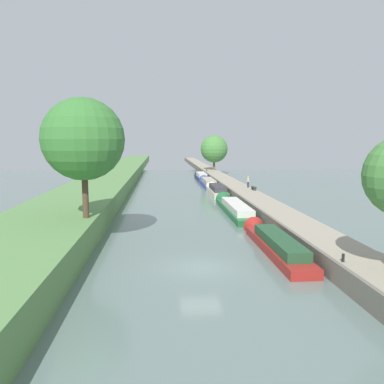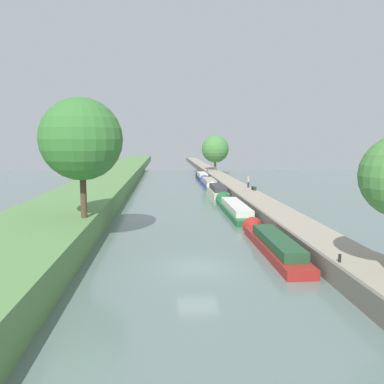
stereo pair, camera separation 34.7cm
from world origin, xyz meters
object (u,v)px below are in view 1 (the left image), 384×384
Objects in this scene: narrowboat_navy at (201,176)px; person_walking at (248,181)px; narrowboat_green at (234,207)px; park_bench at (254,188)px; narrowboat_red at (274,242)px; mooring_bollard_near at (343,258)px; narrowboat_cream at (216,190)px; narrowboat_blue at (208,183)px; mooring_bollard_far at (207,170)px.

person_walking reaches higher than narrowboat_navy.
person_walking is at bearing 70.10° from narrowboat_green.
park_bench is (4.53, 9.30, 1.04)m from narrowboat_green.
narrowboat_red is at bearing -89.61° from narrowboat_green.
mooring_bollard_near is 0.30× the size of park_bench.
person_walking is (4.33, -1.66, 1.45)m from narrowboat_cream.
narrowboat_blue is at bearing 92.19° from mooring_bollard_near.
mooring_bollard_near is at bearing -88.23° from narrowboat_navy.
mooring_bollard_near is (1.79, -57.95, 0.85)m from narrowboat_navy.
narrowboat_red is 27.50× the size of mooring_bollard_near.
narrowboat_blue reaches higher than narrowboat_red.
mooring_bollard_far is at bearing 94.77° from person_walking.
person_walking reaches higher than mooring_bollard_near.
narrowboat_red is 39.93m from narrowboat_blue.
narrowboat_red is 0.99× the size of narrowboat_blue.
narrowboat_blue is at bearing 89.90° from narrowboat_red.
narrowboat_green is 1.34× the size of narrowboat_navy.
mooring_bollard_far is (0.00, 62.83, 0.00)m from mooring_bollard_near.
narrowboat_blue reaches higher than narrowboat_green.
park_bench reaches higher than narrowboat_blue.
narrowboat_navy is at bearing 90.02° from narrowboat_blue.
narrowboat_cream is 0.94× the size of narrowboat_navy.
park_bench reaches higher than mooring_bollard_near.
narrowboat_navy is (0.10, 22.72, -0.05)m from narrowboat_cream.
park_bench is at bearing -74.64° from narrowboat_blue.
narrowboat_red is 0.84× the size of narrowboat_green.
narrowboat_navy reaches higher than narrowboat_red.
park_bench is at bearing -45.41° from narrowboat_cream.
narrowboat_blue is 7.51× the size of person_walking.
narrowboat_green is 8.82× the size of person_walking.
narrowboat_blue is (0.07, 39.93, 0.01)m from narrowboat_red.
narrowboat_green is 1.42× the size of narrowboat_cream.
mooring_bollard_far is 0.30× the size of park_bench.
mooring_bollard_far reaches higher than narrowboat_navy.
narrowboat_cream is 4.86m from person_walking.
narrowboat_red is at bearing -90.10° from narrowboat_blue.
narrowboat_navy reaches higher than narrowboat_blue.
narrowboat_green is at bearing 95.23° from mooring_bollard_near.
narrowboat_blue is 27.70× the size of mooring_bollard_far.
narrowboat_red is at bearing -89.94° from narrowboat_cream.
mooring_bollard_far is at bearing 88.11° from narrowboat_red.
narrowboat_green is (-0.10, 14.77, -0.03)m from narrowboat_red.
narrowboat_blue is at bearing 108.01° from person_walking.
narrowboat_cream is at bearing 90.06° from narrowboat_red.
narrowboat_cream is (0.07, 13.82, 0.12)m from narrowboat_green.
narrowboat_red is 27.31m from person_walking.
park_bench is (4.36, -27.24, 0.97)m from narrowboat_navy.
mooring_bollard_far is at bearing 94.58° from park_bench.
mooring_bollard_near is at bearing -87.81° from narrowboat_blue.
narrowboat_navy is (-0.00, 11.38, 0.04)m from narrowboat_blue.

